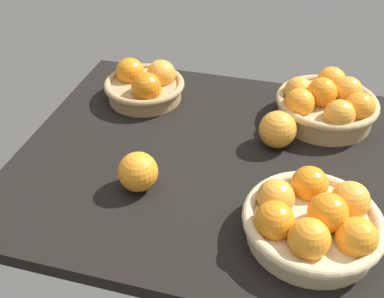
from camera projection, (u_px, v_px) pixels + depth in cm
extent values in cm
cube|color=black|center=(210.00, 161.00, 101.50)|extent=(84.00, 72.00, 3.00)
cylinder|color=tan|center=(325.00, 111.00, 110.13)|extent=(22.23, 22.23, 5.22)
torus|color=tan|center=(327.00, 101.00, 108.52)|extent=(24.17, 24.17, 1.94)
sphere|color=#F49E33|center=(339.00, 115.00, 101.97)|extent=(7.06, 7.06, 7.06)
sphere|color=orange|center=(322.00, 93.00, 106.94)|extent=(7.06, 7.06, 7.06)
sphere|color=#F49E33|center=(347.00, 91.00, 109.49)|extent=(7.06, 7.06, 7.06)
sphere|color=orange|center=(299.00, 103.00, 105.53)|extent=(7.06, 7.06, 7.06)
sphere|color=orange|center=(331.00, 81.00, 113.15)|extent=(7.06, 7.06, 7.06)
sphere|color=#F49E33|center=(299.00, 91.00, 109.95)|extent=(7.06, 7.06, 7.06)
sphere|color=orange|center=(359.00, 108.00, 103.88)|extent=(7.06, 7.06, 7.06)
cylinder|color=tan|center=(145.00, 91.00, 118.49)|extent=(18.90, 18.90, 4.05)
torus|color=tan|center=(144.00, 84.00, 117.24)|extent=(20.69, 20.69, 1.78)
sphere|color=orange|center=(146.00, 88.00, 112.74)|extent=(7.59, 7.59, 7.59)
sphere|color=#F49E33|center=(161.00, 75.00, 118.24)|extent=(7.59, 7.59, 7.59)
sphere|color=orange|center=(130.00, 72.00, 119.45)|extent=(7.59, 7.59, 7.59)
cylinder|color=#D3BC8C|center=(311.00, 228.00, 80.98)|extent=(22.69, 22.69, 4.39)
torus|color=#D3BC8C|center=(313.00, 220.00, 79.63)|extent=(24.86, 24.86, 2.18)
sphere|color=orange|center=(274.00, 221.00, 77.36)|extent=(6.97, 6.97, 6.97)
sphere|color=#F49E33|center=(276.00, 198.00, 82.20)|extent=(6.97, 6.97, 6.97)
sphere|color=orange|center=(309.00, 184.00, 84.89)|extent=(6.97, 6.97, 6.97)
sphere|color=orange|center=(309.00, 239.00, 73.77)|extent=(6.97, 6.97, 6.97)
sphere|color=orange|center=(328.00, 213.00, 77.25)|extent=(6.97, 6.97, 6.97)
sphere|color=#F49E33|center=(350.00, 201.00, 80.85)|extent=(6.97, 6.97, 6.97)
sphere|color=orange|center=(356.00, 238.00, 74.76)|extent=(6.97, 6.97, 6.97)
sphere|color=orange|center=(138.00, 172.00, 90.23)|extent=(8.04, 8.04, 8.04)
sphere|color=#F49E33|center=(278.00, 129.00, 101.26)|extent=(8.35, 8.35, 8.35)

